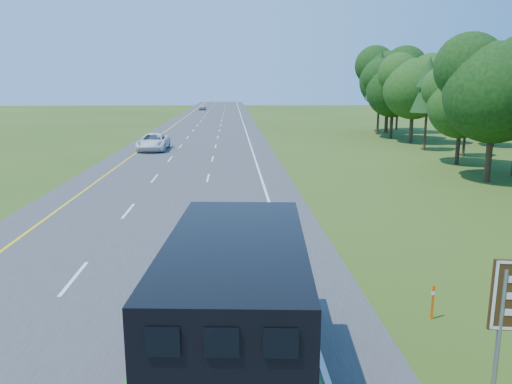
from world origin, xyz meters
TOP-DOWN VIEW (x-y plane):
  - road at (0.00, 50.00)m, footprint 15.00×260.00m
  - lane_markings at (0.00, 50.00)m, footprint 11.15×260.00m
  - horse_truck at (3.57, 4.43)m, footprint 3.07×8.22m
  - white_suv at (-4.14, 44.10)m, footprint 2.72×5.83m
  - far_car at (-3.69, 121.65)m, footprint 1.83×4.49m
  - delineator at (8.95, 7.58)m, footprint 0.08×0.05m

SIDE VIEW (x-z plane):
  - road at x=0.00m, z-range 0.00..0.04m
  - lane_markings at x=0.00m, z-range 0.04..0.05m
  - delineator at x=8.95m, z-range 0.04..1.03m
  - far_car at x=-3.69m, z-range 0.04..1.56m
  - white_suv at x=-4.14m, z-range 0.04..1.65m
  - horse_truck at x=3.57m, z-range 0.16..3.74m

